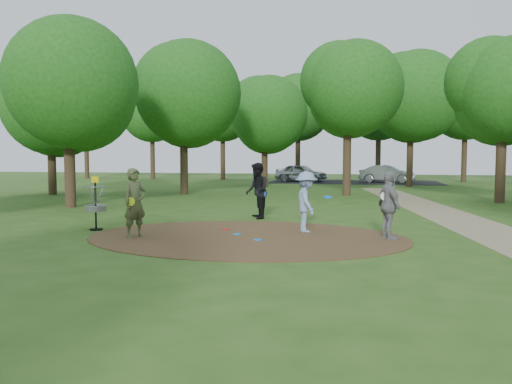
# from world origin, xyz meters

# --- Properties ---
(ground) EXTENTS (100.00, 100.00, 0.00)m
(ground) POSITION_xyz_m (0.00, 0.00, 0.00)
(ground) COLOR #2D5119
(ground) RESTS_ON ground
(dirt_clearing) EXTENTS (8.40, 8.40, 0.02)m
(dirt_clearing) POSITION_xyz_m (0.00, 0.00, 0.01)
(dirt_clearing) COLOR #47301C
(dirt_clearing) RESTS_ON ground
(footpath) EXTENTS (7.55, 39.89, 0.01)m
(footpath) POSITION_xyz_m (6.50, 2.00, 0.01)
(footpath) COLOR #8C7A5B
(footpath) RESTS_ON ground
(parking_lot) EXTENTS (14.00, 8.00, 0.01)m
(parking_lot) POSITION_xyz_m (2.00, 30.00, 0.00)
(parking_lot) COLOR black
(parking_lot) RESTS_ON ground
(player_observer_with_disc) EXTENTS (0.69, 0.78, 1.80)m
(player_observer_with_disc) POSITION_xyz_m (-2.79, -0.70, 0.90)
(player_observer_with_disc) COLOR #4B5531
(player_observer_with_disc) RESTS_ON ground
(player_throwing_with_disc) EXTENTS (1.21, 1.25, 1.70)m
(player_throwing_with_disc) POSITION_xyz_m (1.44, 1.17, 0.85)
(player_throwing_with_disc) COLOR #8199C1
(player_throwing_with_disc) RESTS_ON ground
(player_walking_with_disc) EXTENTS (1.01, 1.13, 1.90)m
(player_walking_with_disc) POSITION_xyz_m (-0.56, 3.87, 0.95)
(player_walking_with_disc) COLOR black
(player_walking_with_disc) RESTS_ON ground
(player_waiting_with_disc) EXTENTS (0.81, 1.10, 1.73)m
(player_waiting_with_disc) POSITION_xyz_m (3.62, 0.38, 0.87)
(player_waiting_with_disc) COLOR gray
(player_waiting_with_disc) RESTS_ON ground
(disc_ground_cyan) EXTENTS (0.22, 0.22, 0.02)m
(disc_ground_cyan) POSITION_xyz_m (-0.32, 0.28, 0.03)
(disc_ground_cyan) COLOR #1A8AD7
(disc_ground_cyan) RESTS_ON dirt_clearing
(disc_ground_blue) EXTENTS (0.22, 0.22, 0.02)m
(disc_ground_blue) POSITION_xyz_m (0.43, -0.50, 0.03)
(disc_ground_blue) COLOR #0D7BDE
(disc_ground_blue) RESTS_ON dirt_clearing
(disc_ground_red) EXTENTS (0.22, 0.22, 0.02)m
(disc_ground_red) POSITION_xyz_m (-0.85, 1.02, 0.03)
(disc_ground_red) COLOR red
(disc_ground_red) RESTS_ON dirt_clearing
(car_left) EXTENTS (4.73, 2.99, 1.50)m
(car_left) POSITION_xyz_m (-2.40, 29.69, 0.75)
(car_left) COLOR #A7ABAF
(car_left) RESTS_ON ground
(car_right) EXTENTS (4.59, 2.29, 1.45)m
(car_right) POSITION_xyz_m (4.69, 29.41, 0.72)
(car_right) COLOR #96999D
(car_right) RESTS_ON ground
(disc_golf_basket) EXTENTS (0.63, 0.63, 1.54)m
(disc_golf_basket) POSITION_xyz_m (-4.50, 0.30, 0.87)
(disc_golf_basket) COLOR black
(disc_golf_basket) RESTS_ON ground
(tree_ring) EXTENTS (37.37, 45.97, 9.24)m
(tree_ring) POSITION_xyz_m (1.44, 7.68, 5.22)
(tree_ring) COLOR #332316
(tree_ring) RESTS_ON ground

